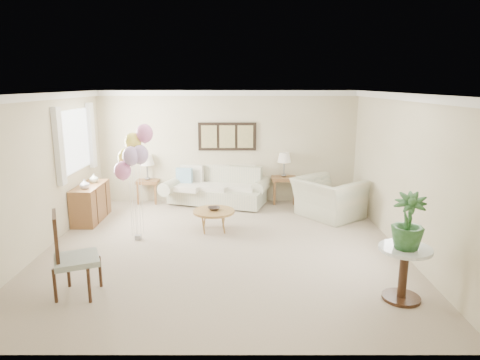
{
  "coord_description": "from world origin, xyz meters",
  "views": [
    {
      "loc": [
        0.3,
        -6.92,
        2.75
      ],
      "look_at": [
        0.3,
        0.6,
        1.05
      ],
      "focal_mm": 32.0,
      "sensor_mm": 36.0,
      "label": 1
    }
  ],
  "objects": [
    {
      "name": "room_shell",
      "position": [
        -0.11,
        0.09,
        1.63
      ],
      "size": [
        6.04,
        6.04,
        2.6
      ],
      "color": "beige",
      "rests_on": "ground"
    },
    {
      "name": "potted_plant",
      "position": [
        2.39,
        -1.86,
        1.08
      ],
      "size": [
        0.52,
        0.52,
        0.72
      ],
      "primitive_type": "imported",
      "rotation": [
        0.0,
        0.0,
        -0.36
      ],
      "color": "#1C4817",
      "rests_on": "side_table"
    },
    {
      "name": "ground_plane",
      "position": [
        0.0,
        0.0,
        0.0
      ],
      "size": [
        6.0,
        6.0,
        0.0
      ],
      "primitive_type": "plane",
      "color": "tan"
    },
    {
      "name": "credenza",
      "position": [
        -2.76,
        1.5,
        0.37
      ],
      "size": [
        0.46,
        1.2,
        0.74
      ],
      "color": "brown",
      "rests_on": "ground"
    },
    {
      "name": "end_table_right",
      "position": [
        1.32,
        2.86,
        0.53
      ],
      "size": [
        0.58,
        0.52,
        0.63
      ],
      "color": "brown",
      "rests_on": "ground"
    },
    {
      "name": "vase_white",
      "position": [
        -2.74,
        1.19,
        0.84
      ],
      "size": [
        0.23,
        0.23,
        0.19
      ],
      "primitive_type": "imported",
      "rotation": [
        0.0,
        0.0,
        0.33
      ],
      "color": "silver",
      "rests_on": "credenza"
    },
    {
      "name": "decor_bowl",
      "position": [
        -0.2,
        0.88,
        0.43
      ],
      "size": [
        0.27,
        0.27,
        0.06
      ],
      "primitive_type": "imported",
      "rotation": [
        0.0,
        0.0,
        0.18
      ],
      "color": "#302621",
      "rests_on": "coffee_table"
    },
    {
      "name": "side_table",
      "position": [
        2.4,
        -1.83,
        0.54
      ],
      "size": [
        0.67,
        0.67,
        0.72
      ],
      "color": "silver",
      "rests_on": "ground"
    },
    {
      "name": "vase_sage",
      "position": [
        -2.74,
        1.73,
        0.83
      ],
      "size": [
        0.22,
        0.22,
        0.19
      ],
      "primitive_type": "imported",
      "rotation": [
        0.0,
        0.0,
        0.25
      ],
      "color": "beige",
      "rests_on": "credenza"
    },
    {
      "name": "coffee_table",
      "position": [
        -0.2,
        0.85,
        0.37
      ],
      "size": [
        0.79,
        0.79,
        0.4
      ],
      "color": "olive",
      "rests_on": "ground"
    },
    {
      "name": "sofa",
      "position": [
        -0.23,
        2.74,
        0.35
      ],
      "size": [
        2.63,
        1.51,
        0.88
      ],
      "color": "beige",
      "rests_on": "ground"
    },
    {
      "name": "balloon_cluster",
      "position": [
        -1.55,
        0.38,
        1.58
      ],
      "size": [
        0.65,
        0.56,
        2.07
      ],
      "color": "gray",
      "rests_on": "ground"
    },
    {
      "name": "accent_chair",
      "position": [
        -1.93,
        -1.69,
        0.58
      ],
      "size": [
        0.73,
        0.72,
        1.12
      ],
      "color": "gray",
      "rests_on": "ground"
    },
    {
      "name": "end_table_left",
      "position": [
        -1.87,
        2.85,
        0.46
      ],
      "size": [
        0.5,
        0.46,
        0.55
      ],
      "color": "brown",
      "rests_on": "ground"
    },
    {
      "name": "armchair",
      "position": [
        2.14,
        1.71,
        0.41
      ],
      "size": [
        1.63,
        1.67,
        0.82
      ],
      "primitive_type": "imported",
      "rotation": [
        0.0,
        0.0,
        2.21
      ],
      "color": "beige",
      "rests_on": "ground"
    },
    {
      "name": "lamp_left",
      "position": [
        -1.87,
        2.85,
        1.0
      ],
      "size": [
        0.34,
        0.34,
        0.59
      ],
      "color": "gray",
      "rests_on": "end_table_left"
    },
    {
      "name": "wall_art_triptych",
      "position": [
        0.0,
        2.96,
        1.55
      ],
      "size": [
        1.35,
        0.06,
        0.65
      ],
      "color": "black",
      "rests_on": "ground"
    },
    {
      "name": "lamp_right",
      "position": [
        1.32,
        2.86,
        1.06
      ],
      "size": [
        0.32,
        0.32,
        0.56
      ],
      "color": "gray",
      "rests_on": "end_table_right"
    }
  ]
}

